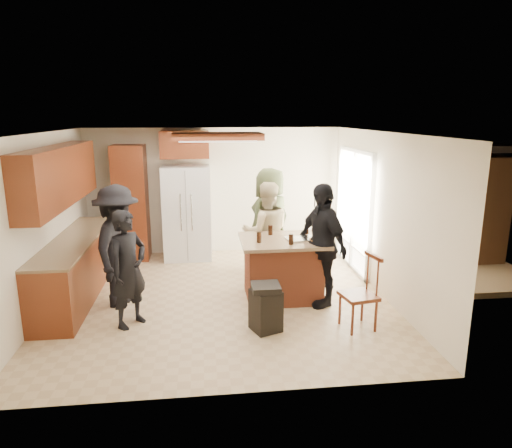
{
  "coord_description": "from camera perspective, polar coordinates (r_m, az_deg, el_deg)",
  "views": [
    {
      "loc": [
        -0.23,
        -6.58,
        2.75
      ],
      "look_at": [
        0.54,
        0.02,
        1.15
      ],
      "focal_mm": 32.0,
      "sensor_mm": 36.0,
      "label": 1
    }
  ],
  "objects": [
    {
      "name": "person_behind_left",
      "position": [
        7.59,
        1.31,
        -1.01
      ],
      "size": [
        0.83,
        0.53,
        1.69
      ],
      "primitive_type": "imported",
      "rotation": [
        0.0,
        0.0,
        3.17
      ],
      "color": "#C6B488",
      "rests_on": "ground"
    },
    {
      "name": "trash_bin",
      "position": [
        6.0,
        1.22,
        -10.35
      ],
      "size": [
        0.44,
        0.44,
        0.63
      ],
      "color": "black",
      "rests_on": "ground"
    },
    {
      "name": "spindle_chair",
      "position": [
        6.16,
        12.86,
        -8.7
      ],
      "size": [
        0.49,
        0.49,
        0.99
      ],
      "color": "maroon",
      "rests_on": "ground"
    },
    {
      "name": "refrigerator",
      "position": [
        8.9,
        -8.61,
        1.4
      ],
      "size": [
        0.9,
        0.76,
        1.8
      ],
      "color": "white",
      "rests_on": "ground"
    },
    {
      "name": "left_cabinetry",
      "position": [
        7.48,
        -22.1,
        -1.36
      ],
      "size": [
        0.64,
        3.0,
        2.3
      ],
      "color": "maroon",
      "rests_on": "ground"
    },
    {
      "name": "room_shell",
      "position": [
        9.61,
        22.09,
        1.24
      ],
      "size": [
        8.0,
        5.2,
        5.0
      ],
      "color": "tan",
      "rests_on": "ground"
    },
    {
      "name": "person_counter",
      "position": [
        6.87,
        -16.85,
        -2.71
      ],
      "size": [
        0.7,
        1.22,
        1.79
      ],
      "primitive_type": "imported",
      "rotation": [
        0.0,
        0.0,
        1.43
      ],
      "color": "black",
      "rests_on": "ground"
    },
    {
      "name": "island_items",
      "position": [
        6.8,
        5.33,
        -1.7
      ],
      "size": [
        0.99,
        0.68,
        0.15
      ],
      "color": "silver",
      "rests_on": "kitchen_island"
    },
    {
      "name": "back_wall_units",
      "position": [
        8.95,
        -13.74,
        4.36
      ],
      "size": [
        1.8,
        0.6,
        2.45
      ],
      "color": "maroon",
      "rests_on": "ground"
    },
    {
      "name": "person_front_left",
      "position": [
        6.21,
        -15.64,
        -5.44
      ],
      "size": [
        0.69,
        0.71,
        1.57
      ],
      "primitive_type": "imported",
      "rotation": [
        0.0,
        0.0,
        0.88
      ],
      "color": "black",
      "rests_on": "ground"
    },
    {
      "name": "person_behind_right",
      "position": [
        8.01,
        1.76,
        0.41
      ],
      "size": [
        1.08,
        1.02,
        1.86
      ],
      "primitive_type": "imported",
      "rotation": [
        0.0,
        0.0,
        3.8
      ],
      "color": "#373F25",
      "rests_on": "ground"
    },
    {
      "name": "person_side_right",
      "position": [
        6.7,
        8.18,
        -2.58
      ],
      "size": [
        0.89,
        1.18,
        1.81
      ],
      "primitive_type": "imported",
      "rotation": [
        0.0,
        0.0,
        -1.2
      ],
      "color": "black",
      "rests_on": "ground"
    },
    {
      "name": "kitchen_island",
      "position": [
        6.98,
        3.37,
        -5.5
      ],
      "size": [
        1.28,
        1.03,
        0.93
      ],
      "color": "#9A4227",
      "rests_on": "ground"
    }
  ]
}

